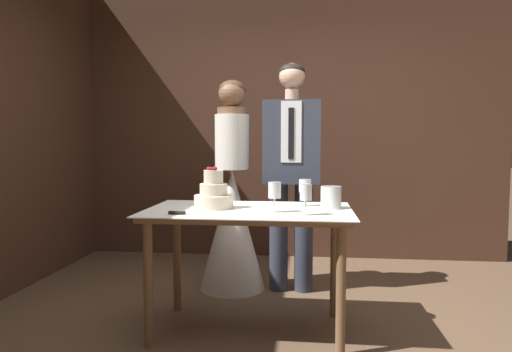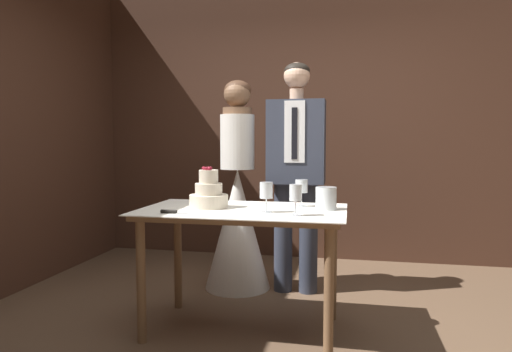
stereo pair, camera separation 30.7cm
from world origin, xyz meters
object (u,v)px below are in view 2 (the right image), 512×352
Objects in this scene: wine_glass_near at (296,194)px; wine_glass_far at (301,188)px; groom at (296,164)px; cake_table at (243,224)px; cake_knife at (183,213)px; tiered_cake at (209,194)px; bride at (238,212)px; wine_glass_middle at (266,192)px; hurricane_candle at (326,199)px.

wine_glass_near is 1.02× the size of wine_glass_far.
cake_table is at bearing -106.15° from groom.
wine_glass_near is 1.05m from groom.
cake_knife is at bearing -139.25° from cake_table.
groom is at bearing 60.21° from tiered_cake.
wine_glass_near is at bearing -59.84° from bride.
wine_glass_far is at bearing 16.60° from tiered_cake.
wine_glass_middle is at bearing 154.15° from wine_glass_near.
tiered_cake is 1.45× the size of wine_glass_middle.
hurricane_candle is (0.17, -0.10, -0.06)m from wine_glass_far.
cake_knife is 0.81m from wine_glass_far.
tiered_cake reaches higher than wine_glass_middle.
bride is (-0.24, 0.84, -0.05)m from cake_table.
cake_knife is at bearing -157.14° from hurricane_candle.
wine_glass_middle reaches higher than cake_table.
tiered_cake is 1.50× the size of wine_glass_far.
hurricane_candle is 0.08× the size of bride.
tiered_cake is at bearing -119.79° from groom.
wine_glass_middle is at bearing 17.70° from cake_knife.
wine_glass_middle reaches higher than cake_knife.
wine_glass_far reaches higher than cake_knife.
cake_table is 7.05× the size of wine_glass_middle.
wine_glass_middle is 0.96m from groom.
tiered_cake reaches higher than hurricane_candle.
groom is at bearing 85.70° from wine_glass_middle.
cake_knife is 2.53× the size of wine_glass_far.
cake_table is 7.28× the size of wine_glass_far.
wine_glass_middle is 1.29× the size of hurricane_candle.
wine_glass_near is 0.10× the size of groom.
tiered_cake is at bearing 163.29° from wine_glass_middle.
groom is (-0.28, 0.75, 0.18)m from hurricane_candle.
wine_glass_near reaches higher than cake_table.
cake_table is 0.94m from groom.
bride is at bearing 135.37° from hurricane_candle.
wine_glass_far is (0.18, 0.29, 0.00)m from wine_glass_middle.
cake_table is 0.46m from wine_glass_far.
wine_glass_middle is 1.07m from bride.
wine_glass_near is at bearing -83.54° from groom.
hurricane_candle is (0.52, 0.09, 0.17)m from cake_table.
cake_table is at bearing -3.32° from tiered_cake.
tiered_cake is 0.16× the size of bride.
wine_glass_near is 0.99× the size of wine_glass_middle.
wine_glass_middle is at bearing -151.08° from hurricane_candle.
wine_glass_middle is at bearing -121.77° from wine_glass_far.
cake_table is at bearing 151.14° from wine_glass_near.
groom reaches higher than cake_table.
wine_glass_middle is (0.48, 0.15, 0.12)m from cake_knife.
hurricane_candle is at bearing 22.52° from cake_knife.
groom reaches higher than wine_glass_near.
tiered_cake is 0.30m from cake_knife.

